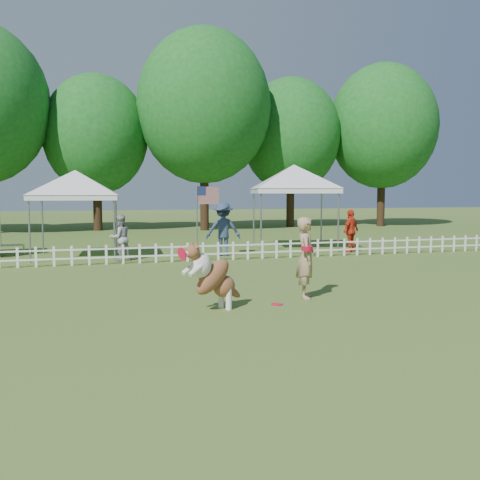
% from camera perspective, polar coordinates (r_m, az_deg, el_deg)
% --- Properties ---
extents(ground, '(120.00, 120.00, 0.00)m').
position_cam_1_polar(ground, '(10.57, 5.82, -6.79)').
color(ground, '#37561B').
rests_on(ground, ground).
extents(picket_fence, '(22.00, 0.08, 0.60)m').
position_cam_1_polar(picket_fence, '(17.13, -3.15, -1.23)').
color(picket_fence, white).
rests_on(picket_fence, ground).
extents(handler, '(0.58, 0.71, 1.68)m').
position_cam_1_polar(handler, '(11.03, 7.06, -1.89)').
color(handler, '#A18360').
rests_on(handler, ground).
extents(dog, '(1.29, 0.88, 1.27)m').
position_cam_1_polar(dog, '(9.81, -2.84, -3.92)').
color(dog, brown).
rests_on(dog, ground).
extents(frisbee_on_turf, '(0.24, 0.24, 0.02)m').
position_cam_1_polar(frisbee_on_turf, '(10.45, 3.96, -6.85)').
color(frisbee_on_turf, red).
rests_on(frisbee_on_turf, ground).
extents(canopy_tent_left, '(3.01, 3.01, 2.87)m').
position_cam_1_polar(canopy_tent_left, '(18.77, -17.07, 2.58)').
color(canopy_tent_left, silver).
rests_on(canopy_tent_left, ground).
extents(canopy_tent_right, '(3.70, 3.70, 3.19)m').
position_cam_1_polar(canopy_tent_right, '(20.92, 5.72, 3.45)').
color(canopy_tent_right, silver).
rests_on(canopy_tent_right, ground).
extents(flag_pole, '(0.90, 0.45, 2.43)m').
position_cam_1_polar(flag_pole, '(17.19, -4.61, 1.85)').
color(flag_pole, gray).
rests_on(flag_pole, ground).
extents(spectator_a, '(0.87, 0.78, 1.47)m').
position_cam_1_polar(spectator_a, '(17.49, -12.66, 0.23)').
color(spectator_a, '#9B9CA0').
rests_on(spectator_a, ground).
extents(spectator_b, '(1.30, 0.91, 1.84)m').
position_cam_1_polar(spectator_b, '(18.49, -1.80, 1.17)').
color(spectator_b, navy).
rests_on(spectator_b, ground).
extents(spectator_c, '(0.98, 0.81, 1.57)m').
position_cam_1_polar(spectator_c, '(20.01, 11.74, 0.97)').
color(spectator_c, red).
rests_on(spectator_c, ground).
extents(tree_center_left, '(6.00, 6.00, 9.80)m').
position_cam_1_polar(tree_center_left, '(32.19, -15.09, 9.72)').
color(tree_center_left, '#17531B').
rests_on(tree_center_left, ground).
extents(tree_center_right, '(7.60, 7.60, 12.60)m').
position_cam_1_polar(tree_center_right, '(31.61, -3.87, 12.52)').
color(tree_center_right, '#17531B').
rests_on(tree_center_right, ground).
extents(tree_right, '(6.20, 6.20, 10.40)m').
position_cam_1_polar(tree_right, '(34.71, 5.43, 10.01)').
color(tree_right, '#17531B').
rests_on(tree_right, ground).
extents(tree_far_right, '(7.00, 7.00, 11.40)m').
position_cam_1_polar(tree_far_right, '(36.56, 14.94, 10.40)').
color(tree_far_right, '#17531B').
rests_on(tree_far_right, ground).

